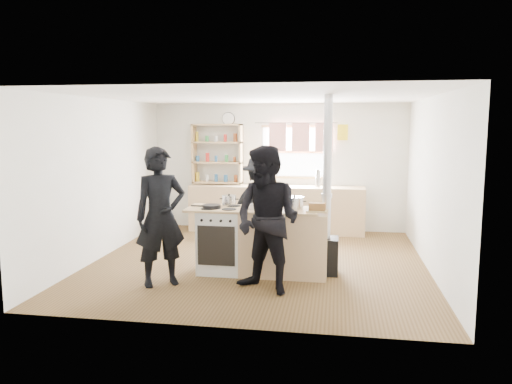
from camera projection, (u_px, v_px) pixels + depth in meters
ground at (258, 262)px, 7.65m from camera, size 5.00×5.00×0.01m
back_counter at (276, 209)px, 9.75m from camera, size 3.40×0.55×0.90m
shelving_unit at (217, 154)px, 9.92m from camera, size 1.00×0.28×1.20m
thermos at (318, 179)px, 9.54m from camera, size 0.10×0.10×0.32m
cooking_island at (262, 241)px, 7.02m from camera, size 1.97×0.64×0.93m
skillet_greens at (212, 206)px, 6.99m from camera, size 0.28×0.28×0.05m
roast_tray at (262, 206)px, 6.90m from camera, size 0.36×0.32×0.08m
stockpot_stove at (229, 200)px, 7.22m from camera, size 0.21×0.21×0.17m
stockpot_counter at (294, 203)px, 6.91m from camera, size 0.26×0.26×0.20m
bread_board at (317, 208)px, 6.70m from camera, size 0.30×0.23×0.12m
flue_heater at (326, 229)px, 6.98m from camera, size 0.35×0.35×2.50m
person_near_left at (161, 217)px, 6.47m from camera, size 0.79×0.73×1.82m
person_near_right at (267, 220)px, 6.18m from camera, size 1.11×1.02×1.84m
person_far at (260, 206)px, 7.98m from camera, size 1.16×0.84×1.61m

